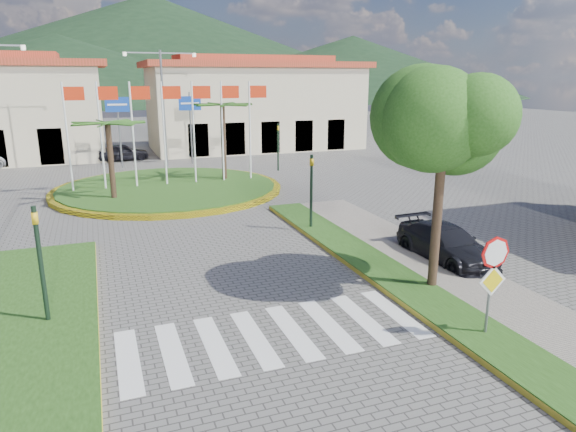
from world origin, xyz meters
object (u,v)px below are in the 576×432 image
object	(u,v)px
deciduous_tree	(445,116)
car_dark_a	(122,152)
stop_sign	(493,271)
roundabout_island	(169,188)
white_van	(20,157)
car_side_right	(446,243)
car_dark_b	(268,145)

from	to	relation	value
deciduous_tree	car_dark_a	distance (m)	30.52
stop_sign	deciduous_tree	xyz separation A→B (m)	(0.60, 3.04, 3.38)
roundabout_island	white_van	xyz separation A→B (m)	(-8.91, 12.68, 0.43)
deciduous_tree	car_side_right	size ratio (longest dim) A/B	1.59
deciduous_tree	roundabout_island	bearing A→B (deg)	107.91
stop_sign	deciduous_tree	size ratio (longest dim) A/B	0.39
car_dark_b	car_dark_a	bearing A→B (deg)	79.43
car_dark_a	car_side_right	distance (m)	28.82
white_van	roundabout_island	bearing A→B (deg)	-157.89
deciduous_tree	car_side_right	bearing A→B (deg)	45.00
roundabout_island	car_side_right	xyz separation A→B (m)	(7.50, -15.00, 0.45)
car_side_right	car_dark_a	bearing A→B (deg)	106.83
roundabout_island	car_dark_a	bearing A→B (deg)	98.21
roundabout_island	stop_sign	distance (m)	20.69
stop_sign	car_side_right	world-z (taller)	stop_sign
car_dark_b	car_side_right	bearing A→B (deg)	159.61
roundabout_island	stop_sign	xyz separation A→B (m)	(4.90, -20.04, 1.61)
roundabout_island	car_dark_a	distance (m)	12.43
stop_sign	car_side_right	distance (m)	5.79
stop_sign	white_van	distance (m)	35.53
stop_sign	white_van	size ratio (longest dim) A/B	0.61
roundabout_island	car_dark_b	distance (m)	16.73
deciduous_tree	car_dark_b	distance (m)	30.88
deciduous_tree	white_van	distance (m)	33.31
roundabout_island	deciduous_tree	size ratio (longest dim) A/B	1.87
white_van	car_side_right	xyz separation A→B (m)	(16.41, -27.68, 0.02)
roundabout_island	deciduous_tree	distance (m)	18.55
stop_sign	car_dark_a	bearing A→B (deg)	101.65
deciduous_tree	white_van	world-z (taller)	deciduous_tree
white_van	car_dark_a	bearing A→B (deg)	-106.10
car_dark_b	car_side_right	xyz separation A→B (m)	(-2.83, -28.16, 0.03)
stop_sign	car_dark_a	size ratio (longest dim) A/B	0.69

